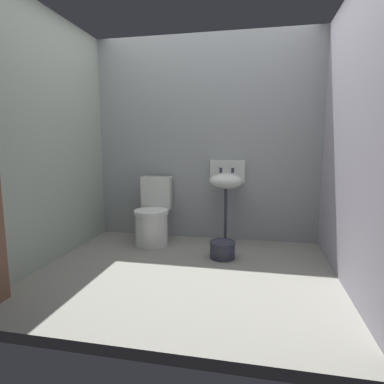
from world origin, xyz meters
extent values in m
cube|color=gray|center=(0.00, 0.00, -0.04)|extent=(3.13, 2.51, 0.08)
cube|color=#949B9C|center=(0.00, 1.10, 1.23)|extent=(3.13, 0.10, 2.47)
cube|color=#96A296|center=(-1.42, 0.10, 1.23)|extent=(0.10, 2.31, 2.47)
cube|color=#9B95A4|center=(1.42, 0.10, 1.23)|extent=(0.10, 2.31, 2.47)
cylinder|color=white|center=(-0.55, 0.61, 0.19)|extent=(0.41, 0.41, 0.38)
cylinder|color=white|center=(-0.55, 0.61, 0.40)|extent=(0.43, 0.43, 0.04)
cube|color=white|center=(-0.58, 0.91, 0.58)|extent=(0.37, 0.21, 0.40)
cylinder|color=#31333F|center=(0.28, 0.86, 0.33)|extent=(0.04, 0.04, 0.66)
ellipsoid|color=white|center=(0.28, 0.86, 0.75)|extent=(0.40, 0.32, 0.18)
cube|color=white|center=(0.28, 1.03, 0.85)|extent=(0.42, 0.04, 0.28)
cylinder|color=#31333F|center=(0.21, 0.92, 0.87)|extent=(0.04, 0.04, 0.06)
cylinder|color=#31333F|center=(0.35, 0.92, 0.87)|extent=(0.04, 0.04, 0.06)
cylinder|color=#31333F|center=(0.31, 0.35, 0.08)|extent=(0.26, 0.26, 0.17)
torus|color=#303246|center=(0.31, 0.35, 0.17)|extent=(0.28, 0.28, 0.02)
camera|label=1|loc=(0.63, -2.86, 1.18)|focal=30.01mm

